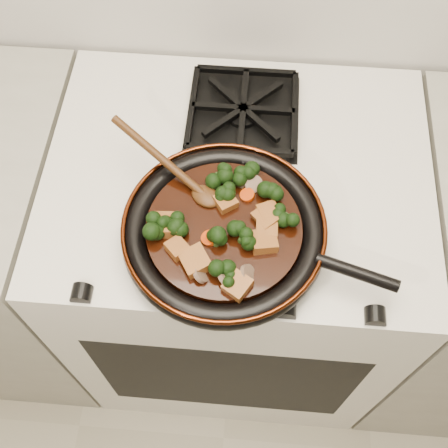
{
  "coord_description": "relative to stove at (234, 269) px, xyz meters",
  "views": [
    {
      "loc": [
        0.02,
        1.06,
        1.8
      ],
      "look_at": [
        -0.01,
        1.53,
        0.97
      ],
      "focal_mm": 45.0,
      "sensor_mm": 36.0,
      "label": 1
    }
  ],
  "objects": [
    {
      "name": "broccoli_floret_5",
      "position": [
        -0.01,
        -0.1,
        0.52
      ],
      "size": [
        0.06,
        0.07,
        0.06
      ],
      "primitive_type": null,
      "rotation": [
        0.06,
        -0.17,
        1.48
      ],
      "color": "black",
      "rests_on": "braising_sauce"
    },
    {
      "name": "tofu_cube_3",
      "position": [
        0.06,
        -0.13,
        0.52
      ],
      "size": [
        0.05,
        0.05,
        0.02
      ],
      "primitive_type": "cube",
      "rotation": [
        -0.09,
        0.03,
        0.45
      ],
      "color": "brown",
      "rests_on": "braising_sauce"
    },
    {
      "name": "tofu_cube_2",
      "position": [
        0.06,
        -0.14,
        0.52
      ],
      "size": [
        0.06,
        0.06,
        0.03
      ],
      "primitive_type": "cube",
      "rotation": [
        -0.12,
        -0.11,
        0.72
      ],
      "color": "brown",
      "rests_on": "braising_sauce"
    },
    {
      "name": "braising_sauce",
      "position": [
        -0.01,
        -0.16,
        0.5
      ],
      "size": [
        0.27,
        0.27,
        0.02
      ],
      "primitive_type": "cylinder",
      "color": "black",
      "rests_on": "skillet"
    },
    {
      "name": "burner_grate_back",
      "position": [
        0.0,
        0.14,
        0.46
      ],
      "size": [
        0.23,
        0.23,
        0.03
      ],
      "primitive_type": null,
      "color": "black",
      "rests_on": "stove"
    },
    {
      "name": "mushroom_slice_4",
      "position": [
        -0.05,
        -0.25,
        0.52
      ],
      "size": [
        0.04,
        0.04,
        0.03
      ],
      "primitive_type": "cylinder",
      "rotation": [
        0.9,
        0.0,
        1.97
      ],
      "color": "brown",
      "rests_on": "braising_sauce"
    },
    {
      "name": "skillet",
      "position": [
        -0.01,
        -0.16,
        0.49
      ],
      "size": [
        0.47,
        0.36,
        0.05
      ],
      "rotation": [
        0.0,
        0.0,
        -0.29
      ],
      "color": "black",
      "rests_on": "burner_grate_front"
    },
    {
      "name": "broccoli_floret_6",
      "position": [
        -0.03,
        -0.06,
        0.52
      ],
      "size": [
        0.07,
        0.08,
        0.07
      ],
      "primitive_type": null,
      "rotation": [
        0.1,
        0.1,
        1.82
      ],
      "color": "black",
      "rests_on": "braising_sauce"
    },
    {
      "name": "stove",
      "position": [
        0.0,
        0.0,
        0.0
      ],
      "size": [
        0.76,
        0.6,
        0.9
      ],
      "primitive_type": "cube",
      "color": "silver",
      "rests_on": "ground"
    },
    {
      "name": "tofu_cube_8",
      "position": [
        -0.02,
        -0.11,
        0.52
      ],
      "size": [
        0.05,
        0.05,
        0.02
      ],
      "primitive_type": "cube",
      "rotation": [
        0.03,
        0.01,
        2.18
      ],
      "color": "brown",
      "rests_on": "braising_sauce"
    },
    {
      "name": "carrot_coin_1",
      "position": [
        0.05,
        -0.18,
        0.51
      ],
      "size": [
        0.03,
        0.03,
        0.02
      ],
      "primitive_type": "cylinder",
      "rotation": [
        -0.29,
        0.25,
        0.0
      ],
      "color": "#BF3305",
      "rests_on": "braising_sauce"
    },
    {
      "name": "mushroom_slice_1",
      "position": [
        -0.0,
        -0.26,
        0.52
      ],
      "size": [
        0.04,
        0.04,
        0.03
      ],
      "primitive_type": "cylinder",
      "rotation": [
        0.91,
        0.0,
        2.09
      ],
      "color": "brown",
      "rests_on": "braising_sauce"
    },
    {
      "name": "broccoli_floret_3",
      "position": [
        -0.1,
        -0.17,
        0.52
      ],
      "size": [
        0.08,
        0.08,
        0.06
      ],
      "primitive_type": null,
      "rotation": [
        0.01,
        -0.16,
        1.13
      ],
      "color": "black",
      "rests_on": "braising_sauce"
    },
    {
      "name": "broccoli_floret_7",
      "position": [
        0.01,
        -0.06,
        0.52
      ],
      "size": [
        0.08,
        0.09,
        0.07
      ],
      "primitive_type": null,
      "rotation": [
        -0.15,
        0.09,
        0.53
      ],
      "color": "black",
      "rests_on": "braising_sauce"
    },
    {
      "name": "mushroom_slice_3",
      "position": [
        0.03,
        -0.07,
        0.52
      ],
      "size": [
        0.05,
        0.05,
        0.02
      ],
      "primitive_type": "cylinder",
      "rotation": [
        0.43,
        0.0,
        0.54
      ],
      "color": "brown",
      "rests_on": "braising_sauce"
    },
    {
      "name": "broccoli_floret_9",
      "position": [
        -0.02,
        -0.19,
        0.52
      ],
      "size": [
        0.07,
        0.08,
        0.08
      ],
      "primitive_type": null,
      "rotation": [
        -0.19,
        -0.16,
        3.01
      ],
      "color": "black",
      "rests_on": "braising_sauce"
    },
    {
      "name": "carrot_coin_2",
      "position": [
        -0.0,
        -0.24,
        0.51
      ],
      "size": [
        0.03,
        0.03,
        0.02
      ],
      "primitive_type": "cylinder",
      "rotation": [
        -0.35,
        -0.05,
        0.0
      ],
      "color": "#BF3305",
      "rests_on": "braising_sauce"
    },
    {
      "name": "tofu_cube_4",
      "position": [
        -0.06,
        -0.23,
        0.52
      ],
      "size": [
        0.06,
        0.06,
        0.03
      ],
      "primitive_type": "cube",
      "rotation": [
        -0.04,
        -0.11,
        0.55
      ],
      "color": "brown",
      "rests_on": "braising_sauce"
    },
    {
      "name": "tofu_cube_5",
      "position": [
        -0.09,
        -0.21,
        0.52
      ],
      "size": [
        0.05,
        0.05,
        0.02
      ],
      "primitive_type": "cube",
      "rotation": [
        0.06,
        0.07,
        2.33
      ],
      "color": "brown",
      "rests_on": "braising_sauce"
    },
    {
      "name": "broccoli_floret_4",
      "position": [
        -0.01,
        -0.26,
        0.52
      ],
      "size": [
        0.08,
        0.09,
        0.06
      ],
      "primitive_type": null,
      "rotation": [
        0.05,
        0.14,
        2.21
      ],
      "color": "black",
      "rests_on": "braising_sauce"
    },
    {
      "name": "broccoli_floret_1",
      "position": [
        0.09,
        -0.13,
        0.52
      ],
      "size": [
        0.07,
        0.07,
        0.06
      ],
      "primitive_type": null,
      "rotation": [
        0.04,
        0.07,
        1.9
      ],
      "color": "black",
      "rests_on": "braising_sauce"
    },
    {
      "name": "carrot_coin_3",
      "position": [
        0.02,
        -0.09,
        0.51
      ],
      "size": [
        0.03,
        0.03,
        0.01
      ],
      "primitive_type": "cylinder",
      "rotation": [
        0.07,
        -0.24,
        0.0
      ],
      "color": "#BF3305",
      "rests_on": "braising_sauce"
    },
    {
      "name": "carrot_coin_0",
      "position": [
        -0.04,
        -0.19,
        0.51
      ],
      "size": [
        0.03,
        0.03,
        0.01
      ],
      "primitive_type": "cylinder",
      "rotation": [
        0.03,
        -0.22,
        0.0
      ],
      "color": "#BF3305",
      "rests_on": "braising_sauce"
    },
    {
      "name": "burner_grate_front",
      "position": [
        0.0,
        -0.14,
        0.46
      ],
      "size": [
        0.23,
        0.23,
        0.03
      ],
      "primitive_type": null,
      "color": "black",
      "rests_on": "stove"
    },
    {
      "name": "broccoli_floret_2",
      "position": [
        0.06,
        -0.09,
        0.52
      ],
      "size": [
        0.08,
        0.09,
        0.06
      ],
      "primitive_type": null,
      "rotation": [
        -0.09,
        0.13,
        0.92
      ],
      "color": "black",
      "rests_on": "braising_sauce"
    },
    {
      "name": "tofu_cube_0",
      "position": [
        0.06,
        -0.16,
        0.52
      ],
      "size": [
        0.04,
        0.04,
        0.02
      ],
      "primitive_type": "cube",
      "rotation": [
        0.0,
        0.02,
        1.58
      ],
      "color": "brown",
      "rests_on": "braising_sauce"
    },
    {
      "name": "tofu_cube_6",
      "position": [
        0.02,
        -0.27,
        0.52
      ],
      "size": [
        0.05,
        0.05,
        0.02
      ],
      "primitive_type": "cube",
      "rotation": [
        -0.06,
        0.02,
        2.58
      ],
      "color": "brown",
      "rests_on": "braising_sauce"
    },
    {
      "name": "broccoli_floret_0",
      "position": [
        0.02,
        -0.18,
        0.52
      ],
      "size": [
        0.07,
        0.08,
        0.07
      ],
      "primitive_type": null,
      "rotation": [
        0.1,
        -0.21,
        1.75
      ],
      "color": "black",
      "rests_on": "braising_sauce"
    },
    {
      "name": "tofu_cube_7",
      "position": [
        -0.11,
        -0.17,
        0.52
      ],
      "size": [
        0.05,
        0.04,
        0.03
      ],
      "primitive_type": "cube",
      "rotation": [
        -0.08,
        0.07,
        1.58
      ],
      "color": "brown",
      "rests_on": "braising_sauce"
    },
    {
      "name": "mushroom_slice_0",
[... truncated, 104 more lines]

